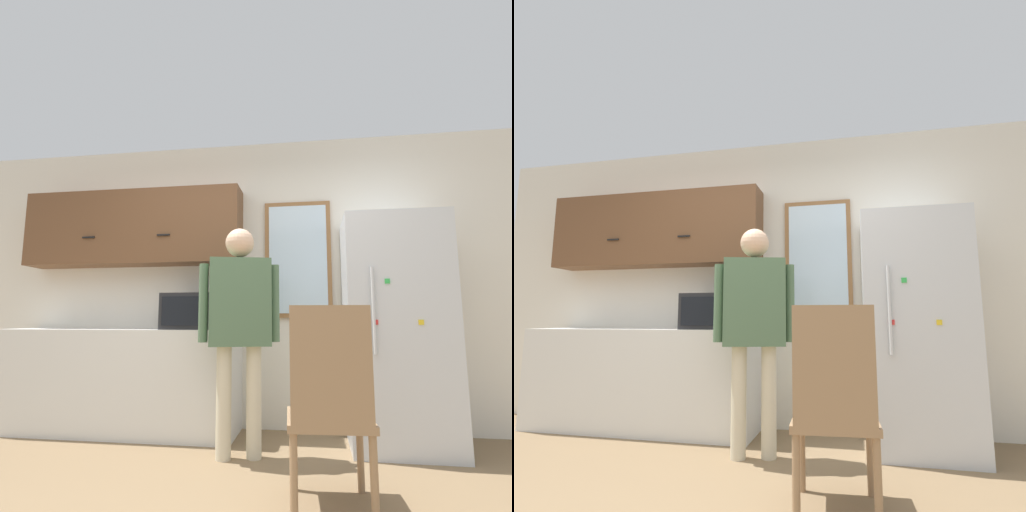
{
  "view_description": "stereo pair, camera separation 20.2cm",
  "coord_description": "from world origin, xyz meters",
  "views": [
    {
      "loc": [
        0.59,
        -1.83,
        0.97
      ],
      "look_at": [
        0.16,
        1.04,
        1.43
      ],
      "focal_mm": 28.0,
      "sensor_mm": 36.0,
      "label": 1
    },
    {
      "loc": [
        0.78,
        -1.8,
        0.97
      ],
      "look_at": [
        0.16,
        1.04,
        1.43
      ],
      "focal_mm": 28.0,
      "sensor_mm": 36.0,
      "label": 2
    }
  ],
  "objects": [
    {
      "name": "microwave",
      "position": [
        -0.45,
        1.57,
        1.04
      ],
      "size": [
        0.52,
        0.41,
        0.31
      ],
      "color": "#232326",
      "rests_on": "counter"
    },
    {
      "name": "person",
      "position": [
        0.02,
        1.11,
        1.01
      ],
      "size": [
        0.59,
        0.33,
        1.66
      ],
      "rotation": [
        0.0,
        0.0,
        0.26
      ],
      "color": "beige",
      "rests_on": "ground_plane"
    },
    {
      "name": "back_wall",
      "position": [
        0.0,
        1.92,
        1.35
      ],
      "size": [
        6.0,
        0.06,
        2.7
      ],
      "color": "silver",
      "rests_on": "ground_plane"
    },
    {
      "name": "refrigerator",
      "position": [
        1.22,
        1.53,
        0.9
      ],
      "size": [
        0.79,
        0.73,
        1.79
      ],
      "color": "silver",
      "rests_on": "ground_plane"
    },
    {
      "name": "upper_cabinets",
      "position": [
        -1.15,
        1.73,
        1.84
      ],
      "size": [
        2.11,
        0.32,
        0.71
      ],
      "color": "brown"
    },
    {
      "name": "chair",
      "position": [
        0.65,
        0.37,
        0.55
      ],
      "size": [
        0.47,
        0.47,
        1.04
      ],
      "rotation": [
        0.0,
        0.0,
        3.21
      ],
      "color": "#997551",
      "rests_on": "ground_plane"
    },
    {
      "name": "counter",
      "position": [
        -1.15,
        1.61,
        0.44
      ],
      "size": [
        2.11,
        0.55,
        0.89
      ],
      "color": "silver",
      "rests_on": "ground_plane"
    },
    {
      "name": "window",
      "position": [
        0.43,
        1.87,
        1.53
      ],
      "size": [
        0.62,
        0.05,
        1.09
      ],
      "color": "olive"
    }
  ]
}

